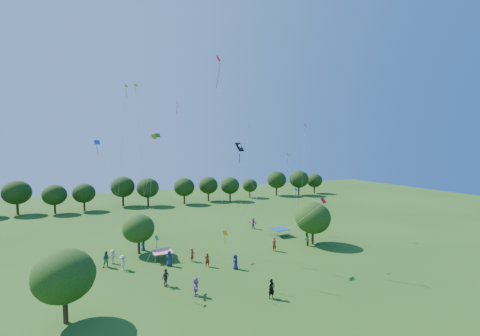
% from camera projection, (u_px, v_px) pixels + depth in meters
% --- Properties ---
extents(ground, '(160.00, 160.00, 0.00)m').
position_uv_depth(ground, '(320.00, 331.00, 23.28)').
color(ground, '#2D581A').
extents(near_tree_west, '(4.48, 4.48, 5.70)m').
position_uv_depth(near_tree_west, '(64.00, 276.00, 24.08)').
color(near_tree_west, '#422B19').
rests_on(near_tree_west, ground).
extents(near_tree_north, '(3.90, 3.90, 4.95)m').
position_uv_depth(near_tree_north, '(139.00, 228.00, 39.77)').
color(near_tree_north, '#422B19').
rests_on(near_tree_north, ground).
extents(near_tree_east, '(4.78, 4.78, 5.81)m').
position_uv_depth(near_tree_east, '(313.00, 218.00, 43.61)').
color(near_tree_east, '#422B19').
rests_on(near_tree_east, ground).
extents(treeline, '(88.01, 8.77, 6.77)m').
position_uv_depth(treeline, '(157.00, 187.00, 72.52)').
color(treeline, '#422B19').
rests_on(treeline, ground).
extents(tent_red_stripe, '(2.20, 2.20, 1.10)m').
position_uv_depth(tent_red_stripe, '(162.00, 252.00, 37.60)').
color(tent_red_stripe, red).
rests_on(tent_red_stripe, ground).
extents(tent_blue, '(2.20, 2.20, 1.10)m').
position_uv_depth(tent_blue, '(280.00, 229.00, 47.80)').
color(tent_blue, navy).
rests_on(tent_blue, ground).
extents(man_in_black, '(0.69, 0.48, 1.77)m').
position_uv_depth(man_in_black, '(272.00, 289.00, 28.15)').
color(man_in_black, black).
rests_on(man_in_black, ground).
extents(crowd_person_0, '(0.63, 0.88, 1.60)m').
position_uv_depth(crowd_person_0, '(143.00, 245.00, 41.06)').
color(crowd_person_0, navy).
rests_on(crowd_person_0, ground).
extents(crowd_person_1, '(0.59, 0.38, 1.57)m').
position_uv_depth(crowd_person_1, '(207.00, 260.00, 35.63)').
color(crowd_person_1, maroon).
rests_on(crowd_person_1, ground).
extents(crowd_person_2, '(0.92, 0.51, 1.83)m').
position_uv_depth(crowd_person_2, '(107.00, 259.00, 35.41)').
color(crowd_person_2, '#2B6544').
rests_on(crowd_person_2, ground).
extents(crowd_person_3, '(1.18, 0.84, 1.65)m').
position_uv_depth(crowd_person_3, '(113.00, 256.00, 36.59)').
color(crowd_person_3, '#BBAF95').
rests_on(crowd_person_3, ground).
extents(crowd_person_4, '(1.06, 1.03, 1.74)m').
position_uv_depth(crowd_person_4, '(166.00, 278.00, 30.60)').
color(crowd_person_4, '#443C36').
rests_on(crowd_person_4, ground).
extents(crowd_person_5, '(1.17, 1.78, 1.79)m').
position_uv_depth(crowd_person_5, '(253.00, 223.00, 51.89)').
color(crowd_person_5, '#98597F').
rests_on(crowd_person_5, ground).
extents(crowd_person_6, '(0.57, 0.86, 1.62)m').
position_uv_depth(crowd_person_6, '(235.00, 262.00, 34.95)').
color(crowd_person_6, navy).
rests_on(crowd_person_6, ground).
extents(crowd_person_7, '(0.70, 0.68, 1.59)m').
position_uv_depth(crowd_person_7, '(192.00, 255.00, 37.20)').
color(crowd_person_7, maroon).
rests_on(crowd_person_7, ground).
extents(crowd_person_8, '(0.96, 0.90, 1.74)m').
position_uv_depth(crowd_person_8, '(307.00, 239.00, 43.07)').
color(crowd_person_8, '#244F22').
rests_on(crowd_person_8, ground).
extents(crowd_person_9, '(0.82, 1.18, 1.66)m').
position_uv_depth(crowd_person_9, '(123.00, 263.00, 34.60)').
color(crowd_person_9, beige).
rests_on(crowd_person_9, ground).
extents(crowd_person_10, '(0.89, 1.04, 1.63)m').
position_uv_depth(crowd_person_10, '(82.00, 263.00, 34.62)').
color(crowd_person_10, '#403533').
rests_on(crowd_person_10, ground).
extents(crowd_person_11, '(1.08, 1.68, 1.69)m').
position_uv_depth(crowd_person_11, '(196.00, 286.00, 28.70)').
color(crowd_person_11, '#A161A6').
rests_on(crowd_person_11, ground).
extents(crowd_person_12, '(0.97, 0.81, 1.74)m').
position_uv_depth(crowd_person_12, '(169.00, 258.00, 35.81)').
color(crowd_person_12, '#1A274D').
rests_on(crowd_person_12, ground).
extents(crowd_person_13, '(0.76, 0.58, 1.82)m').
position_uv_depth(crowd_person_13, '(274.00, 244.00, 40.86)').
color(crowd_person_13, maroon).
rests_on(crowd_person_13, ground).
extents(pirate_kite, '(5.24, 1.43, 12.49)m').
position_uv_depth(pirate_kite, '(241.00, 149.00, 36.61)').
color(pirate_kite, black).
extents(red_high_kite, '(2.19, 6.65, 22.86)m').
position_uv_depth(red_high_kite, '(219.00, 91.00, 37.44)').
color(red_high_kite, red).
extents(small_kite_0, '(5.89, 4.43, 6.27)m').
position_uv_depth(small_kite_0, '(316.00, 207.00, 36.22)').
color(small_kite_0, red).
extents(small_kite_1, '(1.24, 1.81, 13.64)m').
position_uv_depth(small_kite_1, '(153.00, 152.00, 41.33)').
color(small_kite_1, '#CE8E0A').
extents(small_kite_2, '(1.98, 0.42, 18.81)m').
position_uv_depth(small_kite_2, '(122.00, 141.00, 35.09)').
color(small_kite_2, '#AAD412').
extents(small_kite_3, '(3.33, 1.82, 13.67)m').
position_uv_depth(small_kite_3, '(153.00, 156.00, 39.45)').
color(small_kite_3, '#1E7F17').
extents(small_kite_4, '(4.28, 4.37, 12.88)m').
position_uv_depth(small_kite_4, '(103.00, 158.00, 40.97)').
color(small_kite_4, blue).
extents(small_kite_5, '(3.72, 3.18, 17.85)m').
position_uv_depth(small_kite_5, '(169.00, 140.00, 41.38)').
color(small_kite_5, '#8A1781').
extents(small_kite_6, '(2.28, 2.71, 7.49)m').
position_uv_depth(small_kite_6, '(250.00, 210.00, 31.86)').
color(small_kite_6, white).
extents(small_kite_7, '(3.31, 2.97, 15.54)m').
position_uv_depth(small_kite_7, '(247.00, 148.00, 51.29)').
color(small_kite_7, '#0DC9A6').
extents(small_kite_8, '(3.80, 3.97, 15.59)m').
position_uv_depth(small_kite_8, '(304.00, 146.00, 48.72)').
color(small_kite_8, red).
extents(small_kite_9, '(0.62, 4.29, 4.56)m').
position_uv_depth(small_kite_9, '(223.00, 239.00, 29.16)').
color(small_kite_9, '#FFA20D').
extents(small_kite_10, '(1.01, 2.93, 20.65)m').
position_uv_depth(small_kite_10, '(139.00, 123.00, 43.77)').
color(small_kite_10, yellow).
extents(small_kite_11, '(1.78, 1.37, 4.16)m').
position_uv_depth(small_kite_11, '(155.00, 243.00, 28.62)').
color(small_kite_11, green).
extents(small_kite_12, '(2.05, 3.72, 5.65)m').
position_uv_depth(small_kite_12, '(296.00, 196.00, 48.60)').
color(small_kite_12, '#132EC1').
extents(small_kite_13, '(1.14, 2.43, 11.09)m').
position_uv_depth(small_kite_13, '(290.00, 169.00, 46.30)').
color(small_kite_13, '#9E1A9E').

